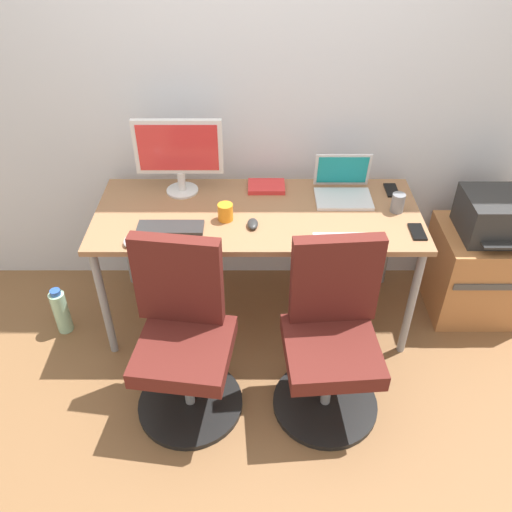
{
  "coord_description": "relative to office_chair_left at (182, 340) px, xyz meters",
  "views": [
    {
      "loc": [
        -0.01,
        -2.41,
        2.32
      ],
      "look_at": [
        0.0,
        -0.05,
        0.49
      ],
      "focal_mm": 37.4,
      "sensor_mm": 36.0,
      "label": 1
    }
  ],
  "objects": [
    {
      "name": "printer",
      "position": [
        1.69,
        0.7,
        0.25
      ],
      "size": [
        0.38,
        0.4,
        0.24
      ],
      "color": "#2D2D2D",
      "rests_on": "side_cabinet"
    },
    {
      "name": "mouse_by_laptop",
      "position": [
        -0.28,
        0.34,
        0.34
      ],
      "size": [
        0.06,
        0.1,
        0.03
      ],
      "primitive_type": "ellipsoid",
      "color": "silver",
      "rests_on": "desk"
    },
    {
      "name": "water_bottle_on_floor",
      "position": [
        -0.8,
        0.49,
        -0.28
      ],
      "size": [
        0.09,
        0.09,
        0.31
      ],
      "color": "#A5D8B2",
      "rests_on": "ground"
    },
    {
      "name": "keyboard_by_monitor",
      "position": [
        -0.09,
        0.47,
        0.33
      ],
      "size": [
        0.34,
        0.12,
        0.02
      ],
      "primitive_type": "cube",
      "color": "#2D2D2D",
      "rests_on": "desk"
    },
    {
      "name": "office_chair_left",
      "position": [
        0.0,
        0.0,
        0.0
      ],
      "size": [
        0.54,
        0.54,
        0.94
      ],
      "color": "black",
      "rests_on": "ground"
    },
    {
      "name": "desk",
      "position": [
        0.36,
        0.63,
        0.26
      ],
      "size": [
        1.75,
        0.71,
        0.75
      ],
      "color": "#996B47",
      "rests_on": "ground"
    },
    {
      "name": "pen_cup",
      "position": [
        1.11,
        0.64,
        0.38
      ],
      "size": [
        0.07,
        0.07,
        0.1
      ],
      "primitive_type": "cylinder",
      "color": "slate",
      "rests_on": "desk"
    },
    {
      "name": "desktop_monitor",
      "position": [
        -0.07,
        0.84,
        0.57
      ],
      "size": [
        0.48,
        0.18,
        0.43
      ],
      "color": "silver",
      "rests_on": "desk"
    },
    {
      "name": "mouse_by_monitor",
      "position": [
        0.33,
        0.49,
        0.34
      ],
      "size": [
        0.06,
        0.1,
        0.03
      ],
      "primitive_type": "ellipsoid",
      "color": "#2D2D2D",
      "rests_on": "desk"
    },
    {
      "name": "coffee_mug",
      "position": [
        0.19,
        0.56,
        0.37
      ],
      "size": [
        0.08,
        0.08,
        0.09
      ],
      "primitive_type": "cylinder",
      "color": "orange",
      "rests_on": "desk"
    },
    {
      "name": "notebook",
      "position": [
        0.41,
        0.87,
        0.34
      ],
      "size": [
        0.21,
        0.15,
        0.03
      ],
      "primitive_type": "cube",
      "color": "red",
      "rests_on": "desk"
    },
    {
      "name": "keyboard_by_laptop",
      "position": [
        0.8,
        0.35,
        0.33
      ],
      "size": [
        0.34,
        0.12,
        0.02
      ],
      "primitive_type": "cube",
      "color": "#B7B7B7",
      "rests_on": "desk"
    },
    {
      "name": "back_wall",
      "position": [
        0.36,
        1.06,
        0.88
      ],
      "size": [
        4.4,
        0.04,
        2.6
      ],
      "primitive_type": "cube",
      "color": "silver",
      "rests_on": "ground"
    },
    {
      "name": "office_chair_right",
      "position": [
        0.71,
        0.0,
        0.0
      ],
      "size": [
        0.54,
        0.54,
        0.94
      ],
      "color": "black",
      "rests_on": "ground"
    },
    {
      "name": "phone_near_laptop",
      "position": [
        1.12,
        0.85,
        0.33
      ],
      "size": [
        0.07,
        0.14,
        0.01
      ],
      "primitive_type": "cube",
      "color": "black",
      "rests_on": "desk"
    },
    {
      "name": "ground_plane",
      "position": [
        0.36,
        0.63,
        -0.42
      ],
      "size": [
        5.28,
        5.28,
        0.0
      ],
      "primitive_type": "plane",
      "color": "brown"
    },
    {
      "name": "phone_near_monitor",
      "position": [
        1.17,
        0.44,
        0.33
      ],
      "size": [
        0.07,
        0.14,
        0.01
      ],
      "primitive_type": "cube",
      "color": "black",
      "rests_on": "desk"
    },
    {
      "name": "side_cabinet",
      "position": [
        1.69,
        0.7,
        -0.15
      ],
      "size": [
        0.54,
        0.49,
        0.56
      ],
      "color": "#B77542",
      "rests_on": "ground"
    },
    {
      "name": "open_laptop",
      "position": [
        0.83,
        0.8,
        0.38
      ],
      "size": [
        0.31,
        0.26,
        0.23
      ],
      "color": "silver",
      "rests_on": "desk"
    }
  ]
}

